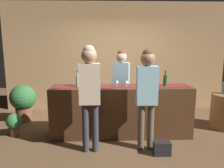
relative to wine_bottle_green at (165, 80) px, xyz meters
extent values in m
plane|color=brown|center=(-0.85, -0.01, -1.09)|extent=(10.00, 10.00, 0.00)
cube|color=tan|center=(-0.85, 1.89, 0.36)|extent=(6.00, 0.12, 2.90)
cube|color=#472B19|center=(-0.85, -0.01, -0.60)|extent=(2.70, 0.60, 0.98)
cube|color=maroon|center=(-0.85, -0.01, -0.11)|extent=(2.56, 0.28, 0.01)
cylinder|color=#194723|center=(0.00, 0.00, -0.01)|extent=(0.07, 0.07, 0.21)
cylinder|color=#194723|center=(0.00, 0.00, 0.13)|extent=(0.03, 0.03, 0.08)
cylinder|color=black|center=(0.00, 0.00, 0.18)|extent=(0.03, 0.03, 0.02)
cylinder|color=brown|center=(-1.33, -0.03, -0.01)|extent=(0.07, 0.07, 0.21)
cylinder|color=brown|center=(-1.33, -0.03, 0.13)|extent=(0.03, 0.03, 0.08)
cylinder|color=black|center=(-1.33, -0.03, 0.18)|extent=(0.03, 0.03, 0.02)
cylinder|color=#B2C6C1|center=(-1.68, -0.01, -0.01)|extent=(0.07, 0.07, 0.21)
cylinder|color=#B2C6C1|center=(-1.68, -0.01, 0.13)|extent=(0.03, 0.03, 0.08)
cylinder|color=black|center=(-1.68, -0.01, 0.18)|extent=(0.03, 0.03, 0.02)
cylinder|color=silver|center=(-0.94, -0.06, -0.11)|extent=(0.06, 0.06, 0.00)
cylinder|color=silver|center=(-0.94, -0.06, -0.07)|extent=(0.01, 0.01, 0.08)
cone|color=silver|center=(-0.94, -0.06, 0.00)|extent=(0.07, 0.07, 0.06)
cylinder|color=silver|center=(-0.76, -0.09, -0.11)|extent=(0.06, 0.06, 0.00)
cylinder|color=silver|center=(-0.76, -0.09, -0.07)|extent=(0.01, 0.01, 0.08)
cone|color=silver|center=(-0.76, -0.09, 0.00)|extent=(0.07, 0.07, 0.06)
cylinder|color=#26262B|center=(-0.73, 0.55, -0.70)|extent=(0.11, 0.11, 0.78)
cylinder|color=#26262B|center=(-0.88, 0.59, -0.70)|extent=(0.11, 0.11, 0.78)
cube|color=#99D1E0|center=(-0.80, 0.57, 0.00)|extent=(0.38, 0.28, 0.62)
sphere|color=#DBAD89|center=(-0.80, 0.57, 0.42)|extent=(0.23, 0.23, 0.23)
sphere|color=brown|center=(-0.80, 0.57, 0.49)|extent=(0.18, 0.18, 0.18)
cylinder|color=brown|center=(-0.56, -0.64, -0.69)|extent=(0.11, 0.11, 0.80)
cylinder|color=brown|center=(-0.40, -0.64, -0.69)|extent=(0.11, 0.11, 0.80)
cube|color=#99D1E0|center=(-0.48, -0.64, 0.02)|extent=(0.34, 0.21, 0.63)
sphere|color=#9E7051|center=(-0.48, -0.64, 0.46)|extent=(0.24, 0.24, 0.24)
sphere|color=brown|center=(-0.48, -0.64, 0.53)|extent=(0.19, 0.19, 0.19)
cylinder|color=#33333D|center=(-1.49, -0.68, -0.68)|extent=(0.11, 0.11, 0.83)
cylinder|color=#33333D|center=(-1.33, -0.68, -0.68)|extent=(0.11, 0.11, 0.83)
cube|color=beige|center=(-1.41, -0.68, 0.06)|extent=(0.34, 0.21, 0.66)
sphere|color=tan|center=(-1.41, -0.68, 0.51)|extent=(0.25, 0.25, 0.25)
sphere|color=#AD9E8E|center=(-1.41, -0.68, 0.58)|extent=(0.19, 0.19, 0.19)
cylinder|color=brown|center=(-3.07, 0.88, -0.94)|extent=(0.36, 0.36, 0.32)
sphere|color=#2D6633|center=(-3.07, 0.88, -0.53)|extent=(0.59, 0.59, 0.59)
cylinder|color=brown|center=(-2.96, 0.03, -1.01)|extent=(0.19, 0.19, 0.17)
sphere|color=#2D6633|center=(-2.96, 0.03, -0.80)|extent=(0.31, 0.31, 0.31)
cube|color=black|center=(-0.25, -0.86, -0.98)|extent=(0.28, 0.14, 0.22)
camera|label=1|loc=(-1.19, -4.14, 0.68)|focal=35.16mm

